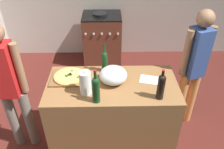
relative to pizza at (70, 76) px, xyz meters
The scene contains 13 objects.
ground_plane 1.23m from the pizza, 51.01° to the left, with size 4.70×3.61×0.02m, color #511E19.
counter 0.67m from the pizza, 13.16° to the right, with size 1.39×0.69×0.89m, color olive.
cutting_board 0.02m from the pizza, behind, with size 0.40×0.32×0.02m, color brown.
pizza is the anchor object (origin of this frame).
mixing_bowl 0.48m from the pizza, ahead, with size 0.29×0.29×0.18m.
paper_towel_roll 0.33m from the pizza, 51.80° to the right, with size 0.11×0.11×0.25m.
wine_bottle_dark 0.50m from the pizza, 50.91° to the right, with size 0.07×0.07×0.35m.
wine_bottle_amber 0.98m from the pizza, 20.31° to the right, with size 0.07×0.07×0.33m.
wine_bottle_green 0.42m from the pizza, 20.03° to the left, with size 0.07×0.07×0.34m.
recipe_sheet 0.87m from the pizza, ahead, with size 0.21×0.15×0.00m, color white.
stove 1.86m from the pizza, 79.85° to the left, with size 0.67×0.58×0.97m.
person_in_stripes 0.61m from the pizza, 169.13° to the right, with size 0.36×0.20×1.58m.
person_in_red 1.44m from the pizza, ahead, with size 0.35×0.25×1.57m.
Camera 1 is at (-0.09, -1.14, 2.36)m, focal length 36.76 mm.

